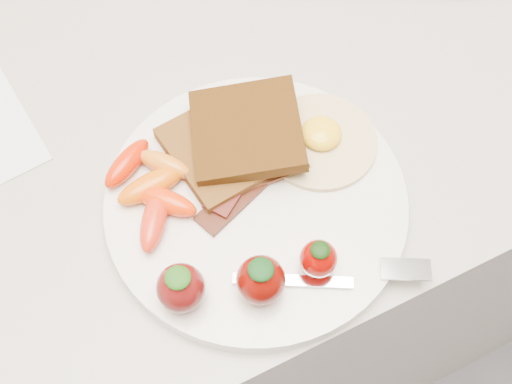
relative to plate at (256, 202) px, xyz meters
name	(u,v)px	position (x,y,z in m)	size (l,w,h in m)	color
counter	(206,256)	(-0.01, 0.16, -0.46)	(2.00, 0.60, 0.90)	gray
plate	(256,202)	(0.00, 0.00, 0.00)	(0.27, 0.27, 0.02)	silver
toast_lower	(227,146)	(0.00, 0.06, 0.02)	(0.10, 0.10, 0.01)	#3E1708
toast_upper	(247,130)	(0.02, 0.06, 0.03)	(0.10, 0.10, 0.01)	black
fried_egg	(320,139)	(0.08, 0.03, 0.01)	(0.13, 0.13, 0.02)	beige
bacon_strips	(246,179)	(0.00, 0.02, 0.01)	(0.12, 0.09, 0.01)	black
baby_carrots	(152,188)	(-0.08, 0.04, 0.02)	(0.08, 0.12, 0.02)	#D55704
strawberries	(241,279)	(-0.05, -0.07, 0.03)	(0.15, 0.06, 0.05)	#540A0A
fork	(344,275)	(0.03, -0.10, 0.01)	(0.16, 0.08, 0.00)	white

